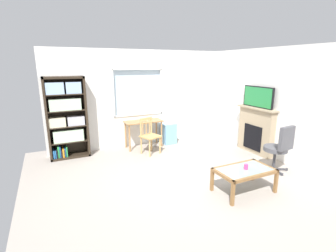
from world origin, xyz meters
TOP-DOWN VIEW (x-y plane):
  - ground at (0.00, 0.00)m, footprint 5.86×6.10m
  - wall_back_with_window at (0.01, 2.55)m, footprint 4.86×0.15m
  - wall_right at (2.49, 0.00)m, footprint 0.12×5.30m
  - bookshelf at (-1.93, 2.30)m, footprint 0.90×0.38m
  - desk_under_window at (-0.05, 2.20)m, footprint 1.00×0.45m
  - wooden_chair at (-0.09, 1.68)m, footprint 0.53×0.51m
  - plastic_drawer_unit at (0.71, 2.25)m, footprint 0.35×0.40m
  - fireplace at (2.34, 0.57)m, footprint 0.26×1.14m
  - tv at (2.32, 0.57)m, footprint 0.06×0.91m
  - office_chair at (1.89, -0.53)m, footprint 0.57×0.58m
  - coffee_table at (0.66, -0.87)m, footprint 1.00×0.60m
  - sippy_cup at (0.68, -0.88)m, footprint 0.07×0.07m

SIDE VIEW (x-z plane):
  - ground at x=0.00m, z-range -0.02..0.00m
  - plastic_drawer_unit at x=0.71m, z-range 0.00..0.57m
  - coffee_table at x=0.66m, z-range 0.15..0.58m
  - wooden_chair at x=-0.09m, z-range 0.01..0.91m
  - sippy_cup at x=0.68m, z-range 0.43..0.52m
  - office_chair at x=1.89m, z-range 0.05..1.05m
  - fireplace at x=2.34m, z-range 0.00..1.17m
  - desk_under_window at x=-0.05m, z-range 0.25..0.98m
  - bookshelf at x=-1.93m, z-range 0.05..1.98m
  - wall_back_with_window at x=0.01m, z-range -0.02..2.55m
  - wall_right at x=2.49m, z-range 0.00..2.57m
  - tv at x=2.32m, z-range 1.17..1.68m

